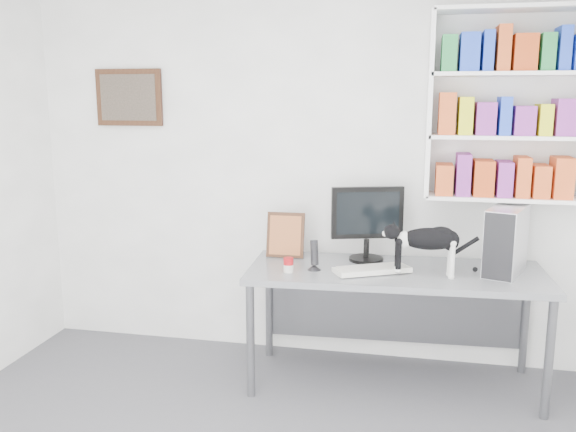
{
  "coord_description": "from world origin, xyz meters",
  "views": [
    {
      "loc": [
        0.82,
        -2.34,
        1.91
      ],
      "look_at": [
        0.01,
        1.53,
        1.13
      ],
      "focal_mm": 38.0,
      "sensor_mm": 36.0,
      "label": 1
    }
  ],
  "objects_px": {
    "keyboard": "(372,270)",
    "soup_can": "(288,265)",
    "bookshelf": "(509,106)",
    "cat": "(427,251)",
    "monitor": "(367,223)",
    "speaker": "(314,255)",
    "desk": "(394,327)",
    "leaning_print": "(286,234)",
    "pc_tower": "(506,240)"
  },
  "relations": [
    {
      "from": "monitor",
      "to": "soup_can",
      "type": "distance_m",
      "value": 0.64
    },
    {
      "from": "bookshelf",
      "to": "cat",
      "type": "height_order",
      "value": "bookshelf"
    },
    {
      "from": "pc_tower",
      "to": "leaning_print",
      "type": "xyz_separation_m",
      "value": [
        -1.46,
        0.09,
        -0.05
      ]
    },
    {
      "from": "bookshelf",
      "to": "desk",
      "type": "relative_size",
      "value": 0.65
    },
    {
      "from": "keyboard",
      "to": "soup_can",
      "type": "height_order",
      "value": "soup_can"
    },
    {
      "from": "cat",
      "to": "keyboard",
      "type": "bearing_deg",
      "value": 169.78
    },
    {
      "from": "leaning_print",
      "to": "cat",
      "type": "bearing_deg",
      "value": -17.44
    },
    {
      "from": "bookshelf",
      "to": "monitor",
      "type": "bearing_deg",
      "value": -173.03
    },
    {
      "from": "bookshelf",
      "to": "leaning_print",
      "type": "xyz_separation_m",
      "value": [
        -1.45,
        -0.13,
        -0.89
      ]
    },
    {
      "from": "cat",
      "to": "soup_can",
      "type": "bearing_deg",
      "value": 178.4
    },
    {
      "from": "speaker",
      "to": "leaning_print",
      "type": "relative_size",
      "value": 0.63
    },
    {
      "from": "monitor",
      "to": "keyboard",
      "type": "relative_size",
      "value": 1.09
    },
    {
      "from": "keyboard",
      "to": "soup_can",
      "type": "xyz_separation_m",
      "value": [
        -0.53,
        -0.1,
        0.03
      ]
    },
    {
      "from": "desk",
      "to": "cat",
      "type": "bearing_deg",
      "value": -33.64
    },
    {
      "from": "monitor",
      "to": "pc_tower",
      "type": "xyz_separation_m",
      "value": [
        0.89,
        -0.11,
        -0.05
      ]
    },
    {
      "from": "desk",
      "to": "soup_can",
      "type": "distance_m",
      "value": 0.83
    },
    {
      "from": "desk",
      "to": "speaker",
      "type": "xyz_separation_m",
      "value": [
        -0.52,
        -0.11,
        0.5
      ]
    },
    {
      "from": "desk",
      "to": "monitor",
      "type": "relative_size",
      "value": 3.65
    },
    {
      "from": "desk",
      "to": "cat",
      "type": "relative_size",
      "value": 3.61
    },
    {
      "from": "bookshelf",
      "to": "monitor",
      "type": "relative_size",
      "value": 2.37
    },
    {
      "from": "bookshelf",
      "to": "keyboard",
      "type": "relative_size",
      "value": 2.57
    },
    {
      "from": "desk",
      "to": "keyboard",
      "type": "height_order",
      "value": "keyboard"
    },
    {
      "from": "desk",
      "to": "pc_tower",
      "type": "height_order",
      "value": "pc_tower"
    },
    {
      "from": "pc_tower",
      "to": "leaning_print",
      "type": "distance_m",
      "value": 1.46
    },
    {
      "from": "pc_tower",
      "to": "speaker",
      "type": "height_order",
      "value": "pc_tower"
    },
    {
      "from": "desk",
      "to": "speaker",
      "type": "distance_m",
      "value": 0.73
    },
    {
      "from": "keyboard",
      "to": "pc_tower",
      "type": "bearing_deg",
      "value": -15.55
    },
    {
      "from": "monitor",
      "to": "keyboard",
      "type": "height_order",
      "value": "monitor"
    },
    {
      "from": "bookshelf",
      "to": "pc_tower",
      "type": "xyz_separation_m",
      "value": [
        0.01,
        -0.22,
        -0.84
      ]
    },
    {
      "from": "monitor",
      "to": "leaning_print",
      "type": "bearing_deg",
      "value": 165.02
    },
    {
      "from": "monitor",
      "to": "speaker",
      "type": "relative_size",
      "value": 2.54
    },
    {
      "from": "cat",
      "to": "desk",
      "type": "bearing_deg",
      "value": 142.29
    },
    {
      "from": "keyboard",
      "to": "soup_can",
      "type": "distance_m",
      "value": 0.54
    },
    {
      "from": "pc_tower",
      "to": "leaning_print",
      "type": "relative_size",
      "value": 1.3
    },
    {
      "from": "keyboard",
      "to": "cat",
      "type": "distance_m",
      "value": 0.37
    },
    {
      "from": "monitor",
      "to": "soup_can",
      "type": "relative_size",
      "value": 5.55
    },
    {
      "from": "monitor",
      "to": "keyboard",
      "type": "bearing_deg",
      "value": -94.8
    },
    {
      "from": "leaning_print",
      "to": "cat",
      "type": "xyz_separation_m",
      "value": [
        0.96,
        -0.29,
        -0.0
      ]
    },
    {
      "from": "pc_tower",
      "to": "speaker",
      "type": "distance_m",
      "value": 1.22
    },
    {
      "from": "monitor",
      "to": "cat",
      "type": "height_order",
      "value": "monitor"
    },
    {
      "from": "keyboard",
      "to": "soup_can",
      "type": "bearing_deg",
      "value": 163.49
    },
    {
      "from": "bookshelf",
      "to": "leaning_print",
      "type": "bearing_deg",
      "value": -175.04
    },
    {
      "from": "monitor",
      "to": "leaning_print",
      "type": "relative_size",
      "value": 1.6
    },
    {
      "from": "bookshelf",
      "to": "pc_tower",
      "type": "distance_m",
      "value": 0.87
    },
    {
      "from": "monitor",
      "to": "leaning_print",
      "type": "xyz_separation_m",
      "value": [
        -0.56,
        -0.02,
        -0.1
      ]
    },
    {
      "from": "monitor",
      "to": "speaker",
      "type": "xyz_separation_m",
      "value": [
        -0.31,
        -0.3,
        -0.16
      ]
    },
    {
      "from": "speaker",
      "to": "keyboard",
      "type": "bearing_deg",
      "value": -23.8
    },
    {
      "from": "bookshelf",
      "to": "speaker",
      "type": "distance_m",
      "value": 1.58
    },
    {
      "from": "desk",
      "to": "leaning_print",
      "type": "xyz_separation_m",
      "value": [
        -0.77,
        0.17,
        0.56
      ]
    },
    {
      "from": "pc_tower",
      "to": "speaker",
      "type": "bearing_deg",
      "value": -150.91
    }
  ]
}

